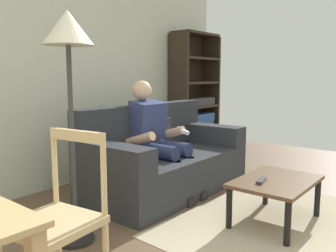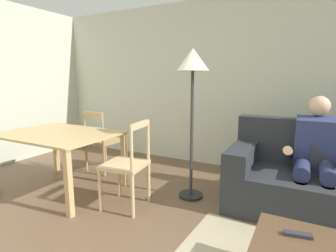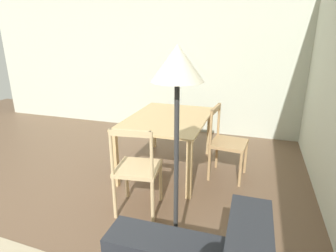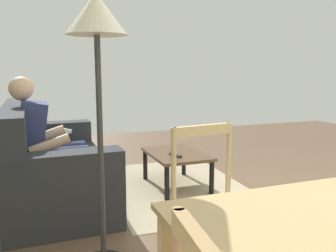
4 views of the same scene
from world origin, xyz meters
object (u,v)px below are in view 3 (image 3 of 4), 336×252
(dining_chair_facing_couch, at_px, (137,170))
(floor_lamp, at_px, (177,86))
(dining_table, at_px, (168,124))
(dining_chair_near_wall, at_px, (227,143))

(dining_chair_facing_couch, relative_size, floor_lamp, 0.56)
(dining_chair_facing_couch, distance_m, floor_lamp, 1.21)
(dining_table, relative_size, dining_chair_near_wall, 1.51)
(floor_lamp, bearing_deg, dining_chair_near_wall, 171.96)
(dining_table, bearing_deg, floor_lamp, 19.95)
(dining_chair_near_wall, bearing_deg, floor_lamp, -8.04)
(dining_table, bearing_deg, dining_chair_facing_couch, 0.23)
(dining_chair_near_wall, xyz_separation_m, dining_chair_facing_couch, (1.02, -0.76, 0.01))
(dining_table, height_order, floor_lamp, floor_lamp)
(dining_table, distance_m, dining_chair_facing_couch, 1.03)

